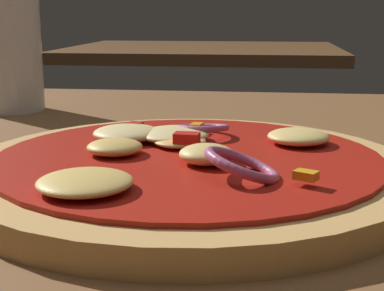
# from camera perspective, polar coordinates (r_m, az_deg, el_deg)

# --- Properties ---
(dining_table) EXTENTS (1.43, 0.88, 0.03)m
(dining_table) POSITION_cam_1_polar(r_m,az_deg,el_deg) (0.37, 1.63, -6.35)
(dining_table) COLOR brown
(dining_table) RESTS_ON ground
(pizza) EXTENTS (0.28, 0.28, 0.04)m
(pizza) POSITION_cam_1_polar(r_m,az_deg,el_deg) (0.37, -0.50, -2.14)
(pizza) COLOR tan
(pizza) RESTS_ON dining_table
(beer_glass) EXTENTS (0.07, 0.07, 0.14)m
(beer_glass) POSITION_cam_1_polar(r_m,az_deg,el_deg) (0.67, -17.46, 8.33)
(beer_glass) COLOR silver
(beer_glass) RESTS_ON dining_table
(background_table) EXTENTS (0.80, 0.64, 0.03)m
(background_table) POSITION_cam_1_polar(r_m,az_deg,el_deg) (1.80, 1.22, 9.14)
(background_table) COLOR brown
(background_table) RESTS_ON ground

